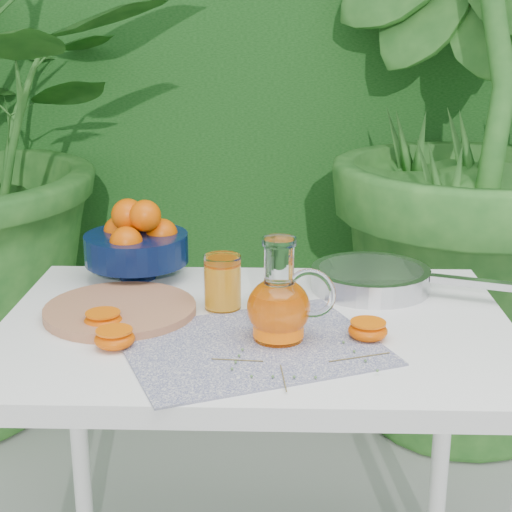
{
  "coord_description": "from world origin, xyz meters",
  "views": [
    {
      "loc": [
        0.13,
        -1.36,
        1.32
      ],
      "look_at": [
        0.09,
        0.08,
        0.88
      ],
      "focal_mm": 55.0,
      "sensor_mm": 36.0,
      "label": 1
    }
  ],
  "objects_px": {
    "white_table": "(256,361)",
    "cutting_board": "(120,310)",
    "saute_pan": "(372,278)",
    "fruit_bowl": "(137,242)",
    "juice_pitcher": "(280,305)"
  },
  "relations": [
    {
      "from": "white_table",
      "to": "fruit_bowl",
      "type": "bearing_deg",
      "value": 135.55
    },
    {
      "from": "fruit_bowl",
      "to": "saute_pan",
      "type": "height_order",
      "value": "fruit_bowl"
    },
    {
      "from": "white_table",
      "to": "cutting_board",
      "type": "distance_m",
      "value": 0.29
    },
    {
      "from": "juice_pitcher",
      "to": "white_table",
      "type": "bearing_deg",
      "value": 118.12
    },
    {
      "from": "juice_pitcher",
      "to": "cutting_board",
      "type": "bearing_deg",
      "value": 159.24
    },
    {
      "from": "fruit_bowl",
      "to": "saute_pan",
      "type": "xyz_separation_m",
      "value": [
        0.53,
        -0.07,
        -0.06
      ]
    },
    {
      "from": "cutting_board",
      "to": "saute_pan",
      "type": "bearing_deg",
      "value": 18.01
    },
    {
      "from": "cutting_board",
      "to": "fruit_bowl",
      "type": "height_order",
      "value": "fruit_bowl"
    },
    {
      "from": "white_table",
      "to": "cutting_board",
      "type": "relative_size",
      "value": 3.3
    },
    {
      "from": "white_table",
      "to": "saute_pan",
      "type": "height_order",
      "value": "saute_pan"
    },
    {
      "from": "white_table",
      "to": "cutting_board",
      "type": "height_order",
      "value": "cutting_board"
    },
    {
      "from": "saute_pan",
      "to": "fruit_bowl",
      "type": "bearing_deg",
      "value": 172.58
    },
    {
      "from": "fruit_bowl",
      "to": "juice_pitcher",
      "type": "bearing_deg",
      "value": -47.96
    },
    {
      "from": "cutting_board",
      "to": "saute_pan",
      "type": "relative_size",
      "value": 0.64
    },
    {
      "from": "cutting_board",
      "to": "fruit_bowl",
      "type": "bearing_deg",
      "value": 91.12
    }
  ]
}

